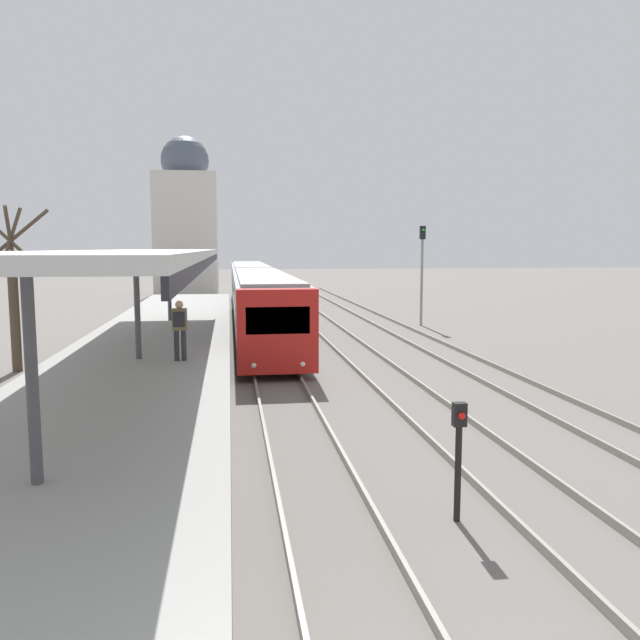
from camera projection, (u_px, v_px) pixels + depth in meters
name	position (u px, v px, depth m)	size (l,w,h in m)	color
platform_canopy	(137.00, 255.00, 17.23)	(4.00, 23.65, 3.04)	beige
person_on_platform	(180.00, 325.00, 17.12)	(0.40, 0.40, 1.66)	#2D2D33
train_near	(255.00, 291.00, 36.22)	(2.53, 35.03, 3.00)	red
signal_post_near	(459.00, 448.00, 9.37)	(0.20, 0.21, 1.84)	black
signal_mast_far	(422.00, 264.00, 33.09)	(0.28, 0.29, 5.29)	gray
distant_domed_building	(186.00, 220.00, 57.31)	(5.63, 5.63, 14.21)	silver
bare_tree_background	(14.00, 296.00, 20.70)	(2.52, 1.58, 5.50)	#4C3D2D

